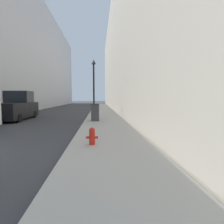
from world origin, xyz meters
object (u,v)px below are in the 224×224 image
lamppost (94,83)px  pickup_truck (16,108)px  trash_bin (95,112)px  fire_hydrant (92,136)px

lamppost → pickup_truck: 7.10m
trash_bin → lamppost: lamppost is taller
fire_hydrant → trash_bin: size_ratio=0.50×
fire_hydrant → lamppost: bearing=91.2°
trash_bin → lamppost: (-0.18, 3.08, 2.43)m
fire_hydrant → lamppost: lamppost is taller
pickup_truck → fire_hydrant: bearing=-52.9°
lamppost → pickup_truck: bearing=-172.2°
fire_hydrant → pickup_truck: bearing=127.1°
trash_bin → pickup_truck: pickup_truck is taller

